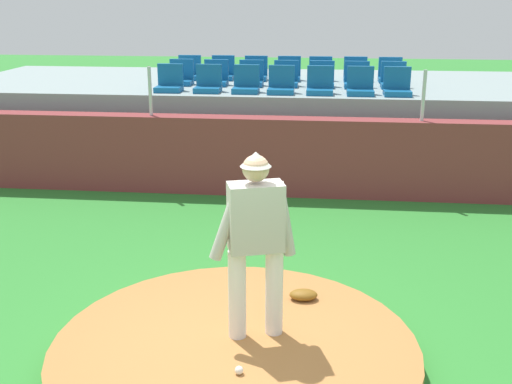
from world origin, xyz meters
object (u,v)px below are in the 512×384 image
object	(u,v)px
stadium_chair_8	(216,77)
stadium_chair_11	(322,79)
stadium_chair_2	(246,84)
stadium_chair_5	(360,86)
pitcher	(256,232)
stadium_chair_13	(393,80)
stadium_chair_6	(397,87)
stadium_chair_9	(251,78)
stadium_chair_18	(320,74)
stadium_chair_14	(189,72)
stadium_chair_17	(289,73)
stadium_chair_3	(281,85)
stadium_chair_1	(208,83)
stadium_chair_0	(170,83)
stadium_chair_12	(357,80)
stadium_chair_20	(390,74)
stadium_chair_10	(286,78)
baseball	(239,370)
stadium_chair_15	(223,72)
stadium_chair_16	(256,73)
fielding_glove	(303,295)
stadium_chair_7	(181,77)
stadium_chair_4	(320,85)
stadium_chair_19	(355,74)

from	to	relation	value
stadium_chair_8	stadium_chair_11	bearing A→B (deg)	179.63
stadium_chair_2	stadium_chair_5	distance (m)	2.09
pitcher	stadium_chair_13	xyz separation A→B (m)	(1.93, 7.15, 0.48)
stadium_chair_6	stadium_chair_13	xyz separation A→B (m)	(0.03, 0.93, 0.00)
stadium_chair_9	stadium_chair_11	world-z (taller)	same
stadium_chair_8	stadium_chair_18	xyz separation A→B (m)	(2.08, 0.87, 0.00)
stadium_chair_14	stadium_chair_17	world-z (taller)	same
stadium_chair_3	stadium_chair_6	distance (m)	2.10
stadium_chair_1	stadium_chair_8	size ratio (longest dim) A/B	1.00
stadium_chair_17	stadium_chair_18	distance (m)	0.66
stadium_chair_0	stadium_chair_12	distance (m)	3.63
stadium_chair_9	stadium_chair_12	xyz separation A→B (m)	(2.08, -0.03, 0.00)
stadium_chair_3	stadium_chair_20	size ratio (longest dim) A/B	1.00
stadium_chair_1	stadium_chair_8	xyz separation A→B (m)	(-0.01, 0.89, 0.00)
stadium_chair_3	stadium_chair_11	distance (m)	1.17
stadium_chair_2	stadium_chair_6	size ratio (longest dim) A/B	1.00
stadium_chair_10	baseball	bearing A→B (deg)	90.71
stadium_chair_6	stadium_chair_17	size ratio (longest dim) A/B	1.00
stadium_chair_15	stadium_chair_16	distance (m)	0.71
fielding_glove	stadium_chair_5	distance (m)	5.71
pitcher	stadium_chair_3	size ratio (longest dim) A/B	3.61
stadium_chair_7	stadium_chair_15	size ratio (longest dim) A/B	1.00
stadium_chair_2	stadium_chair_12	size ratio (longest dim) A/B	1.00
stadium_chair_17	stadium_chair_8	bearing A→B (deg)	31.87
stadium_chair_0	stadium_chair_2	xyz separation A→B (m)	(1.45, -0.01, 0.00)
stadium_chair_12	stadium_chair_13	distance (m)	0.71
pitcher	stadium_chair_11	bearing A→B (deg)	68.41
fielding_glove	stadium_chair_10	xyz separation A→B (m)	(-0.60, 6.38, 1.48)
stadium_chair_18	stadium_chair_17	bearing A→B (deg)	-1.23
stadium_chair_13	stadium_chair_18	size ratio (longest dim) A/B	1.00
stadium_chair_0	stadium_chair_8	xyz separation A→B (m)	(0.73, 0.88, 0.00)
stadium_chair_2	stadium_chair_6	world-z (taller)	same
stadium_chair_10	stadium_chair_4	bearing A→B (deg)	126.61
stadium_chair_6	stadium_chair_8	distance (m)	3.60
stadium_chair_5	stadium_chair_7	world-z (taller)	same
stadium_chair_19	stadium_chair_1	bearing A→B (deg)	32.61
fielding_glove	stadium_chair_11	size ratio (longest dim) A/B	0.60
fielding_glove	stadium_chair_14	xyz separation A→B (m)	(-2.73, 7.25, 1.48)
stadium_chair_11	stadium_chair_5	bearing A→B (deg)	127.58
stadium_chair_2	stadium_chair_15	size ratio (longest dim) A/B	1.00
stadium_chair_8	baseball	bearing A→B (deg)	100.89
stadium_chair_20	pitcher	bearing A→B (deg)	76.35
fielding_glove	stadium_chair_17	distance (m)	7.44
stadium_chair_14	stadium_chair_15	distance (m)	0.73
stadium_chair_1	stadium_chair_18	xyz separation A→B (m)	(2.07, 1.75, 0.00)
fielding_glove	stadium_chair_10	bearing A→B (deg)	-90.37
baseball	stadium_chair_15	size ratio (longest dim) A/B	0.15
stadium_chair_2	stadium_chair_8	distance (m)	1.14
stadium_chair_7	stadium_chair_18	world-z (taller)	same
stadium_chair_11	stadium_chair_14	size ratio (longest dim) A/B	1.00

